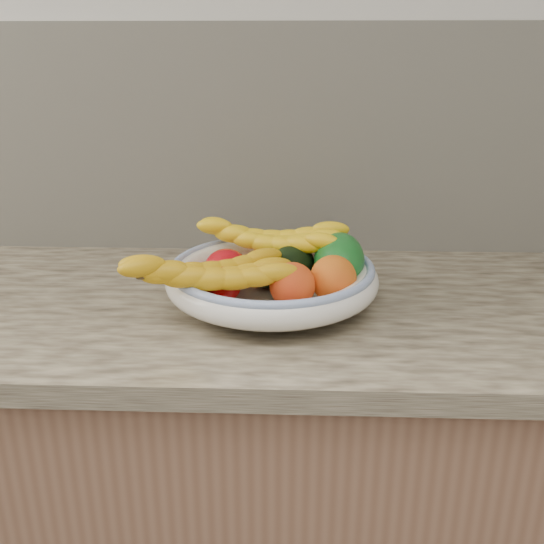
{
  "coord_description": "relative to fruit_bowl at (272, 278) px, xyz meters",
  "views": [
    {
      "loc": [
        0.04,
        0.62,
        1.34
      ],
      "look_at": [
        0.0,
        1.66,
        0.96
      ],
      "focal_mm": 40.0,
      "sensor_mm": 36.0,
      "label": 1
    }
  ],
  "objects": [
    {
      "name": "kitchen_counter",
      "position": [
        0.0,
        0.03,
        -0.48
      ],
      "size": [
        2.44,
        0.66,
        1.4
      ],
      "color": "brown",
      "rests_on": "ground"
    },
    {
      "name": "clementine_back_mid",
      "position": [
        -0.01,
        0.07,
        0.01
      ],
      "size": [
        0.07,
        0.07,
        0.05
      ],
      "primitive_type": "ellipsoid",
      "rotation": [
        0.0,
        0.0,
        -0.32
      ],
      "color": "#E85504",
      "rests_on": "fruit_bowl"
    },
    {
      "name": "clementine_back_right",
      "position": [
        0.04,
        0.11,
        0.01
      ],
      "size": [
        0.07,
        0.07,
        0.05
      ],
      "primitive_type": "ellipsoid",
      "rotation": [
        0.0,
        0.0,
        0.32
      ],
      "color": "#EC6004",
      "rests_on": "fruit_bowl"
    },
    {
      "name": "peach_front",
      "position": [
        0.04,
        -0.08,
        0.02
      ],
      "size": [
        0.1,
        0.1,
        0.08
      ],
      "primitive_type": "ellipsoid",
      "rotation": [
        0.0,
        0.0,
        -0.41
      ],
      "color": "orange",
      "rests_on": "fruit_bowl"
    },
    {
      "name": "clementine_back_left",
      "position": [
        -0.02,
        0.1,
        0.01
      ],
      "size": [
        0.06,
        0.06,
        0.05
      ],
      "primitive_type": "ellipsoid",
      "rotation": [
        0.0,
        0.0,
        0.11
      ],
      "color": "#F94E05",
      "rests_on": "fruit_bowl"
    },
    {
      "name": "avocado_center",
      "position": [
        -0.01,
        0.0,
        0.02
      ],
      "size": [
        0.11,
        0.12,
        0.07
      ],
      "primitive_type": "ellipsoid",
      "rotation": [
        0.0,
        0.0,
        0.64
      ],
      "color": "black",
      "rests_on": "fruit_bowl"
    },
    {
      "name": "banana_bunch_front",
      "position": [
        -0.1,
        -0.09,
        0.03
      ],
      "size": [
        0.33,
        0.22,
        0.09
      ],
      "primitive_type": null,
      "rotation": [
        0.0,
        0.0,
        0.35
      ],
      "color": "gold",
      "rests_on": "fruit_bowl"
    },
    {
      "name": "peach_right",
      "position": [
        0.11,
        -0.05,
        0.02
      ],
      "size": [
        0.08,
        0.08,
        0.08
      ],
      "primitive_type": "ellipsoid",
      "rotation": [
        0.0,
        0.0,
        -0.02
      ],
      "color": "orange",
      "rests_on": "fruit_bowl"
    },
    {
      "name": "green_mango",
      "position": [
        0.12,
        0.02,
        0.03
      ],
      "size": [
        0.13,
        0.15,
        0.12
      ],
      "primitive_type": "ellipsoid",
      "rotation": [
        0.0,
        0.31,
        0.06
      ],
      "color": "#105719",
      "rests_on": "fruit_bowl"
    },
    {
      "name": "banana_bunch_back",
      "position": [
        -0.01,
        0.09,
        0.04
      ],
      "size": [
        0.33,
        0.19,
        0.09
      ],
      "primitive_type": null,
      "rotation": [
        0.0,
        0.0,
        -0.26
      ],
      "color": "yellow",
      "rests_on": "fruit_bowl"
    },
    {
      "name": "fruit_bowl",
      "position": [
        0.0,
        0.0,
        0.0
      ],
      "size": [
        0.39,
        0.39,
        0.08
      ],
      "color": "white",
      "rests_on": "kitchen_counter"
    },
    {
      "name": "avocado_right",
      "position": [
        0.04,
        0.03,
        0.02
      ],
      "size": [
        0.12,
        0.13,
        0.07
      ],
      "primitive_type": "ellipsoid",
      "rotation": [
        0.0,
        0.0,
        -0.6
      ],
      "color": "black",
      "rests_on": "fruit_bowl"
    },
    {
      "name": "tomato_near_left",
      "position": [
        -0.09,
        -0.07,
        0.01
      ],
      "size": [
        0.08,
        0.08,
        0.07
      ],
      "primitive_type": "ellipsoid",
      "rotation": [
        0.0,
        0.0,
        -0.06
      ],
      "color": "#9F0506",
      "rests_on": "fruit_bowl"
    },
    {
      "name": "tomato_left",
      "position": [
        -0.09,
        0.01,
        0.01
      ],
      "size": [
        0.1,
        0.1,
        0.07
      ],
      "primitive_type": "ellipsoid",
      "rotation": [
        0.0,
        0.0,
        0.18
      ],
      "color": "#B90911",
      "rests_on": "fruit_bowl"
    }
  ]
}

